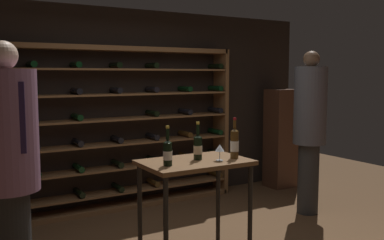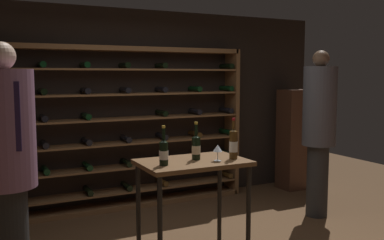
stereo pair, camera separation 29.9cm
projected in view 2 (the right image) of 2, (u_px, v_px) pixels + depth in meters
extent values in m
cube|color=black|center=(136.00, 107.00, 5.97)|extent=(5.82, 0.10, 2.63)
cube|color=brown|center=(232.00, 122.00, 6.45)|extent=(0.06, 0.32, 2.12)
cube|color=brown|center=(124.00, 49.00, 5.61)|extent=(3.28, 0.32, 0.06)
cube|color=brown|center=(127.00, 204.00, 5.82)|extent=(3.28, 0.32, 0.06)
cube|color=brown|center=(127.00, 190.00, 5.80)|extent=(3.20, 0.32, 0.02)
cylinder|color=#4C3314|center=(1.00, 201.00, 5.11)|extent=(0.08, 0.30, 0.08)
cylinder|color=black|center=(88.00, 191.00, 5.57)|extent=(0.08, 0.30, 0.08)
cylinder|color=black|center=(127.00, 186.00, 5.80)|extent=(0.08, 0.30, 0.08)
cylinder|color=#4C3314|center=(162.00, 182.00, 6.03)|extent=(0.08, 0.30, 0.08)
cylinder|color=#4C3314|center=(226.00, 174.00, 6.48)|extent=(0.08, 0.30, 0.08)
cube|color=brown|center=(126.00, 166.00, 5.77)|extent=(3.20, 0.32, 0.02)
cylinder|color=black|center=(45.00, 170.00, 5.30)|extent=(0.08, 0.30, 0.08)
cylinder|color=black|center=(87.00, 166.00, 5.53)|extent=(0.08, 0.30, 0.08)
cylinder|color=black|center=(126.00, 162.00, 5.76)|extent=(0.08, 0.30, 0.08)
cylinder|color=black|center=(162.00, 159.00, 5.99)|extent=(0.08, 0.30, 0.08)
cylinder|color=#4C3314|center=(195.00, 156.00, 6.22)|extent=(0.08, 0.30, 0.08)
cylinder|color=black|center=(226.00, 153.00, 6.45)|extent=(0.08, 0.30, 0.08)
cube|color=brown|center=(126.00, 143.00, 5.74)|extent=(3.20, 0.32, 0.02)
cylinder|color=black|center=(44.00, 144.00, 5.27)|extent=(0.08, 0.30, 0.08)
cylinder|color=black|center=(87.00, 141.00, 5.50)|extent=(0.08, 0.30, 0.08)
cylinder|color=black|center=(126.00, 139.00, 5.73)|extent=(0.08, 0.30, 0.08)
cylinder|color=black|center=(162.00, 136.00, 5.96)|extent=(0.08, 0.30, 0.08)
cylinder|color=#4C3314|center=(195.00, 134.00, 6.19)|extent=(0.08, 0.30, 0.08)
cylinder|color=black|center=(226.00, 132.00, 6.42)|extent=(0.08, 0.30, 0.08)
cube|color=brown|center=(125.00, 119.00, 5.70)|extent=(3.20, 0.32, 0.02)
cylinder|color=black|center=(43.00, 118.00, 5.24)|extent=(0.08, 0.30, 0.08)
cylinder|color=black|center=(86.00, 116.00, 5.47)|extent=(0.08, 0.30, 0.08)
cylinder|color=black|center=(162.00, 113.00, 5.93)|extent=(0.08, 0.30, 0.08)
cylinder|color=black|center=(195.00, 111.00, 6.15)|extent=(0.08, 0.30, 0.08)
cylinder|color=black|center=(226.00, 110.00, 6.38)|extent=(0.08, 0.30, 0.08)
cube|color=brown|center=(125.00, 94.00, 5.67)|extent=(3.20, 0.32, 0.02)
cylinder|color=black|center=(42.00, 91.00, 5.20)|extent=(0.08, 0.30, 0.08)
cylinder|color=black|center=(85.00, 91.00, 5.43)|extent=(0.08, 0.30, 0.08)
cylinder|color=black|center=(125.00, 90.00, 5.66)|extent=(0.08, 0.30, 0.08)
cylinder|color=black|center=(161.00, 89.00, 5.89)|extent=(0.08, 0.30, 0.08)
cylinder|color=black|center=(195.00, 89.00, 6.12)|extent=(0.08, 0.30, 0.08)
cylinder|color=black|center=(226.00, 88.00, 6.35)|extent=(0.08, 0.30, 0.08)
cube|color=brown|center=(125.00, 70.00, 5.63)|extent=(3.20, 0.32, 0.02)
cylinder|color=black|center=(41.00, 64.00, 5.17)|extent=(0.08, 0.30, 0.08)
cylinder|color=black|center=(85.00, 65.00, 5.40)|extent=(0.08, 0.30, 0.08)
cylinder|color=black|center=(125.00, 65.00, 5.63)|extent=(0.08, 0.30, 0.08)
cylinder|color=black|center=(161.00, 66.00, 5.86)|extent=(0.08, 0.30, 0.08)
cylinder|color=black|center=(227.00, 66.00, 6.32)|extent=(0.08, 0.30, 0.08)
cube|color=brown|center=(193.00, 163.00, 3.97)|extent=(0.98, 0.63, 0.04)
cylinder|color=black|center=(160.00, 231.00, 3.60)|extent=(0.04, 0.04, 0.94)
cylinder|color=black|center=(248.00, 216.00, 3.99)|extent=(0.04, 0.04, 0.94)
cylinder|color=black|center=(138.00, 213.00, 4.06)|extent=(0.04, 0.04, 0.94)
cylinder|color=black|center=(220.00, 201.00, 4.46)|extent=(0.04, 0.04, 0.94)
cylinder|color=black|center=(9.00, 239.00, 3.52)|extent=(0.31, 0.31, 0.87)
cylinder|color=#7A516B|center=(4.00, 129.00, 3.43)|extent=(0.47, 0.47, 0.94)
sphere|color=beige|center=(1.00, 56.00, 3.37)|extent=(0.22, 0.22, 0.22)
cube|color=#26193F|center=(17.00, 117.00, 3.25)|extent=(0.05, 0.02, 0.53)
cylinder|color=#2D2D2D|center=(317.00, 181.00, 5.41)|extent=(0.26, 0.26, 0.89)
cylinder|color=#4C4C51|center=(320.00, 106.00, 5.31)|extent=(0.40, 0.40, 0.97)
sphere|color=brown|center=(321.00, 59.00, 5.25)|extent=(0.20, 0.20, 0.20)
cube|color=#4C2D1E|center=(294.00, 139.00, 6.70)|extent=(0.44, 0.36, 1.53)
cylinder|color=black|center=(196.00, 149.00, 4.00)|extent=(0.08, 0.08, 0.21)
cone|color=black|center=(196.00, 136.00, 3.98)|extent=(0.08, 0.08, 0.03)
cylinder|color=black|center=(196.00, 130.00, 3.98)|extent=(0.03, 0.03, 0.10)
cylinder|color=#B7932D|center=(196.00, 123.00, 3.97)|extent=(0.03, 0.03, 0.02)
cylinder|color=#C6B28C|center=(196.00, 150.00, 4.00)|extent=(0.08, 0.08, 0.08)
cylinder|color=#4C3314|center=(233.00, 145.00, 4.03)|extent=(0.08, 0.08, 0.26)
cone|color=#4C3314|center=(234.00, 130.00, 4.01)|extent=(0.08, 0.08, 0.03)
cylinder|color=#4C3314|center=(234.00, 125.00, 4.01)|extent=(0.03, 0.03, 0.08)
cylinder|color=maroon|center=(234.00, 119.00, 4.00)|extent=(0.03, 0.03, 0.02)
cylinder|color=silver|center=(233.00, 147.00, 4.03)|extent=(0.08, 0.08, 0.10)
cylinder|color=black|center=(164.00, 154.00, 3.75)|extent=(0.08, 0.08, 0.20)
cone|color=black|center=(164.00, 141.00, 3.74)|extent=(0.08, 0.08, 0.03)
cylinder|color=black|center=(164.00, 134.00, 3.73)|extent=(0.03, 0.03, 0.10)
cylinder|color=#B7932D|center=(164.00, 127.00, 3.72)|extent=(0.03, 0.03, 0.02)
cylinder|color=silver|center=(164.00, 155.00, 3.75)|extent=(0.08, 0.08, 0.08)
cylinder|color=silver|center=(218.00, 161.00, 3.94)|extent=(0.07, 0.07, 0.00)
cylinder|color=silver|center=(218.00, 156.00, 3.94)|extent=(0.01, 0.01, 0.08)
cone|color=silver|center=(218.00, 148.00, 3.93)|extent=(0.08, 0.08, 0.06)
cylinder|color=#590A14|center=(218.00, 150.00, 3.93)|extent=(0.05, 0.05, 0.02)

